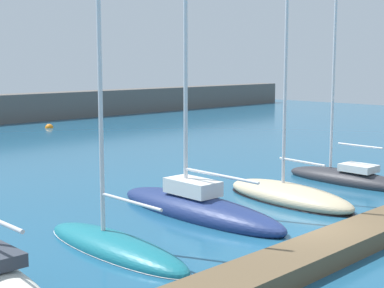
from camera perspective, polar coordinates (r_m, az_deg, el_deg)
ground_plane at (r=20.55m, az=10.81°, el=-9.29°), size 120.00×120.00×0.00m
dock_pier at (r=19.70m, az=14.49°, el=-9.26°), size 26.25×1.69×0.60m
sailboat_teal_second at (r=19.35m, az=-7.59°, el=-9.81°), size 1.91×7.02×11.06m
sailboat_navy_third at (r=23.41m, az=0.48°, el=-5.90°), size 2.49×8.94×19.41m
sailboat_sand_fourth at (r=26.05m, az=9.40°, el=-4.85°), size 3.09×7.08×14.38m
sailboat_charcoal_fifth at (r=30.52m, az=14.88°, el=-3.02°), size 1.96×6.90×14.70m
mooring_buoy_orange at (r=55.36m, az=-13.74°, el=1.53°), size 0.76×0.76×0.76m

